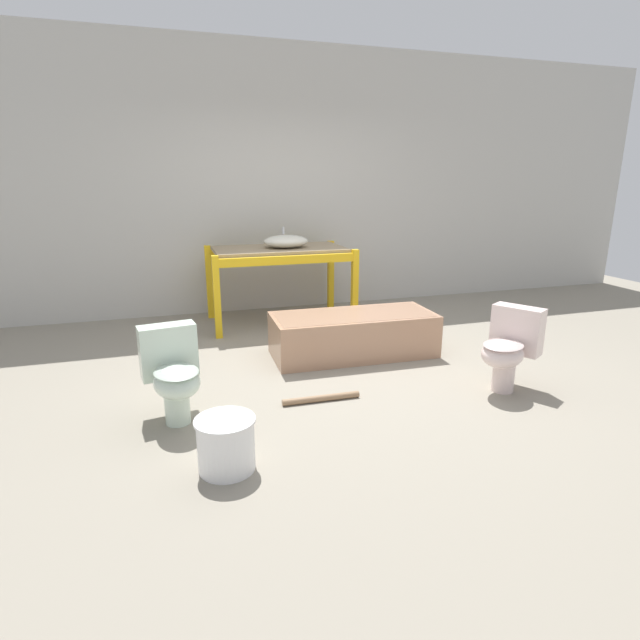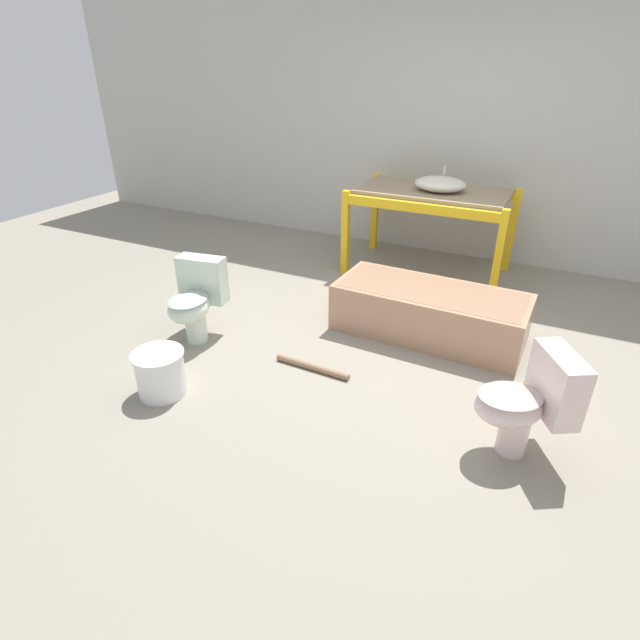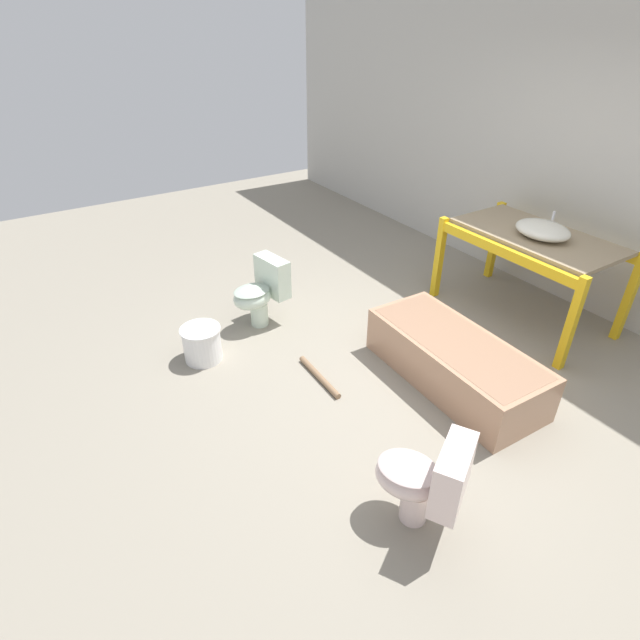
{
  "view_description": "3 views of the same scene",
  "coord_description": "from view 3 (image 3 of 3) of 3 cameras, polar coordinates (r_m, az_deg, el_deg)",
  "views": [
    {
      "loc": [
        -1.42,
        -3.95,
        1.62
      ],
      "look_at": [
        -0.36,
        -0.55,
        0.62
      ],
      "focal_mm": 28.0,
      "sensor_mm": 36.0,
      "label": 1
    },
    {
      "loc": [
        1.06,
        -3.39,
        2.07
      ],
      "look_at": [
        -0.27,
        -0.72,
        0.49
      ],
      "focal_mm": 28.0,
      "sensor_mm": 36.0,
      "label": 2
    },
    {
      "loc": [
        2.41,
        -2.4,
        2.65
      ],
      "look_at": [
        -0.42,
        -0.6,
        0.55
      ],
      "focal_mm": 28.0,
      "sensor_mm": 36.0,
      "label": 3
    }
  ],
  "objects": [
    {
      "name": "warehouse_wall_rear",
      "position": [
        5.44,
        31.36,
        16.47
      ],
      "size": [
        10.8,
        0.08,
        3.2
      ],
      "color": "beige",
      "rests_on": "ground_plane"
    },
    {
      "name": "ground_plane",
      "position": [
        4.32,
        9.78,
        -6.46
      ],
      "size": [
        12.0,
        12.0,
        0.0
      ],
      "primitive_type": "plane",
      "color": "gray"
    },
    {
      "name": "toilet_far",
      "position": [
        4.82,
        -6.74,
        3.37
      ],
      "size": [
        0.42,
        0.57,
        0.66
      ],
      "rotation": [
        0.0,
        0.0,
        0.16
      ],
      "color": "silver",
      "rests_on": "ground_plane"
    },
    {
      "name": "bathtub_main",
      "position": [
        4.22,
        15.11,
        -4.24
      ],
      "size": [
        1.56,
        0.69,
        0.4
      ],
      "rotation": [
        0.0,
        0.0,
        -0.03
      ],
      "color": "tan",
      "rests_on": "ground_plane"
    },
    {
      "name": "bucket_white",
      "position": [
        4.49,
        -13.34,
        -2.58
      ],
      "size": [
        0.35,
        0.35,
        0.32
      ],
      "color": "white",
      "rests_on": "ground_plane"
    },
    {
      "name": "sink_basin",
      "position": [
        5.02,
        24.11,
        9.39
      ],
      "size": [
        0.51,
        0.4,
        0.22
      ],
      "color": "silver",
      "rests_on": "shelving_rack"
    },
    {
      "name": "toilet_near",
      "position": [
        3.06,
        11.95,
        -17.33
      ],
      "size": [
        0.62,
        0.56,
        0.66
      ],
      "rotation": [
        0.0,
        0.0,
        -1.04
      ],
      "color": "silver",
      "rests_on": "ground_plane"
    },
    {
      "name": "loose_pipe",
      "position": [
        4.22,
        -0.09,
        -6.48
      ],
      "size": [
        0.6,
        0.07,
        0.05
      ],
      "color": "#8C6B4C",
      "rests_on": "ground_plane"
    },
    {
      "name": "shelving_rack",
      "position": [
        5.16,
        23.28,
        7.71
      ],
      "size": [
        1.61,
        0.92,
        0.88
      ],
      "color": "yellow",
      "rests_on": "ground_plane"
    }
  ]
}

